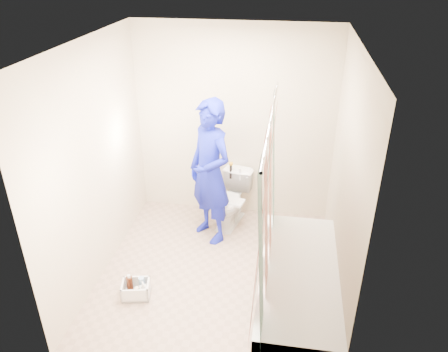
% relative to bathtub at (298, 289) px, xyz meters
% --- Properties ---
extents(floor, '(2.60, 2.60, 0.00)m').
position_rel_bathtub_xyz_m(floor, '(-0.85, 0.43, -0.27)').
color(floor, gray).
rests_on(floor, ground).
extents(ceiling, '(2.40, 2.60, 0.02)m').
position_rel_bathtub_xyz_m(ceiling, '(-0.85, 0.43, 2.13)').
color(ceiling, white).
rests_on(ceiling, wall_back).
extents(wall_back, '(2.40, 0.02, 2.40)m').
position_rel_bathtub_xyz_m(wall_back, '(-0.85, 1.73, 0.93)').
color(wall_back, '#C4B997').
rests_on(wall_back, ground).
extents(wall_front, '(2.40, 0.02, 2.40)m').
position_rel_bathtub_xyz_m(wall_front, '(-0.85, -0.88, 0.93)').
color(wall_front, '#C4B997').
rests_on(wall_front, ground).
extents(wall_left, '(0.02, 2.60, 2.40)m').
position_rel_bathtub_xyz_m(wall_left, '(-2.05, 0.43, 0.93)').
color(wall_left, '#C4B997').
rests_on(wall_left, ground).
extents(wall_right, '(0.02, 2.60, 2.40)m').
position_rel_bathtub_xyz_m(wall_right, '(0.35, 0.43, 0.93)').
color(wall_right, '#C4B997').
rests_on(wall_right, ground).
extents(bathtub, '(0.70, 1.75, 0.50)m').
position_rel_bathtub_xyz_m(bathtub, '(0.00, 0.00, 0.00)').
color(bathtub, white).
rests_on(bathtub, ground).
extents(curtain_rod, '(0.02, 1.90, 0.02)m').
position_rel_bathtub_xyz_m(curtain_rod, '(-0.33, 0.00, 1.68)').
color(curtain_rod, silver).
rests_on(curtain_rod, wall_back).
extents(shower_curtain, '(0.06, 1.75, 1.80)m').
position_rel_bathtub_xyz_m(shower_curtain, '(-0.33, 0.00, 0.75)').
color(shower_curtain, white).
rests_on(shower_curtain, curtain_rod).
extents(toilet, '(0.51, 0.72, 0.66)m').
position_rel_bathtub_xyz_m(toilet, '(-0.84, 1.39, 0.06)').
color(toilet, silver).
rests_on(toilet, ground).
extents(tank_lid, '(0.44, 0.27, 0.03)m').
position_rel_bathtub_xyz_m(tank_lid, '(-0.86, 1.29, 0.12)').
color(tank_lid, white).
rests_on(tank_lid, toilet).
extents(tank_internals, '(0.16, 0.07, 0.22)m').
position_rel_bathtub_xyz_m(tank_internals, '(-0.83, 1.57, 0.38)').
color(tank_internals, black).
rests_on(tank_internals, toilet).
extents(plumber, '(0.74, 0.72, 1.70)m').
position_rel_bathtub_xyz_m(plumber, '(-1.03, 1.09, 0.58)').
color(plumber, '#0F1A9E').
rests_on(plumber, ground).
extents(cleaning_caddy, '(0.31, 0.27, 0.21)m').
position_rel_bathtub_xyz_m(cleaning_caddy, '(-1.57, -0.05, -0.19)').
color(cleaning_caddy, silver).
rests_on(cleaning_caddy, ground).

